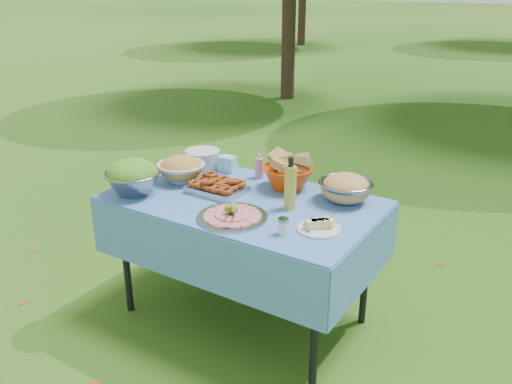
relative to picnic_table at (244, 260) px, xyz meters
The scene contains 14 objects.
ground 0.38m from the picnic_table, ahead, with size 80.00×80.00×0.00m, color #133C0B.
picnic_table is the anchor object (origin of this frame).
salad_bowl 0.78m from the picnic_table, 154.56° to the right, with size 0.31×0.31×0.20m, color gray, non-canonical shape.
pasta_bowl_white 0.66m from the picnic_table, behind, with size 0.28×0.28×0.16m, color silver, non-canonical shape.
plate_stack 0.74m from the picnic_table, 148.98° to the left, with size 0.22×0.22×0.11m, color silver.
wipes_box 0.63m from the picnic_table, 135.69° to the left, with size 0.11×0.08×0.10m, color #90D3E2.
sanitizer_bottle 0.57m from the picnic_table, 107.07° to the left, with size 0.05×0.05×0.15m, color pink.
bread_bowl 0.57m from the picnic_table, 64.97° to the left, with size 0.29×0.29×0.19m, color #DD3B00, non-canonical shape.
pasta_bowl_steel 0.72m from the picnic_table, 29.50° to the left, with size 0.29×0.29×0.16m, color gray, non-canonical shape.
fried_tray 0.45m from the picnic_table, behind, with size 0.31×0.22×0.07m, color #B1B1B5.
charcuterie_platter 0.49m from the picnic_table, 68.12° to the right, with size 0.36×0.36×0.08m, color #A3A3AA.
oil_bottle 0.59m from the picnic_table, ahead, with size 0.06×0.06×0.28m, color gold.
cheese_plate 0.68m from the picnic_table, 13.28° to the right, with size 0.22×0.22×0.06m, color silver.
shaker 0.64m from the picnic_table, 32.77° to the right, with size 0.05×0.05×0.08m, color silver.
Camera 1 is at (1.53, -2.27, 1.91)m, focal length 38.00 mm.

